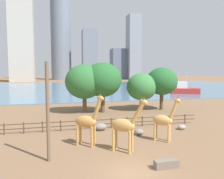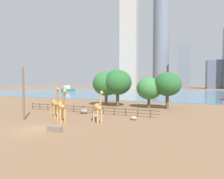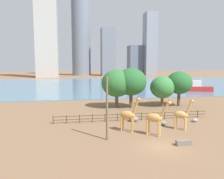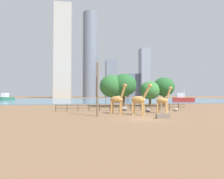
# 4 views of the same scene
# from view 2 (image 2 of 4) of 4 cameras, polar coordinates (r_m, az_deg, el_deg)

# --- Properties ---
(ground_plane) EXTENTS (400.00, 400.00, 0.00)m
(ground_plane) POSITION_cam_2_polar(r_m,az_deg,el_deg) (97.24, 12.08, -1.05)
(ground_plane) COLOR brown
(harbor_water) EXTENTS (180.00, 86.00, 0.20)m
(harbor_water) POSITION_cam_2_polar(r_m,az_deg,el_deg) (94.29, 11.77, -1.09)
(harbor_water) COLOR slate
(harbor_water) RESTS_ON ground
(giraffe_tall) EXTENTS (2.87, 2.17, 5.07)m
(giraffe_tall) POSITION_cam_2_polar(r_m,az_deg,el_deg) (28.84, -18.14, -4.24)
(giraffe_tall) COLOR #C18C47
(giraffe_tall) RESTS_ON ground
(giraffe_companion) EXTENTS (3.06, 2.64, 4.97)m
(giraffe_companion) POSITION_cam_2_polar(r_m,az_deg,el_deg) (25.21, -16.14, -5.11)
(giraffe_companion) COLOR tan
(giraffe_companion) RESTS_ON ground
(giraffe_young) EXTENTS (2.49, 2.26, 4.65)m
(giraffe_young) POSITION_cam_2_polar(r_m,az_deg,el_deg) (24.33, -4.62, -5.78)
(giraffe_young) COLOR tan
(giraffe_young) RESTS_ON ground
(utility_pole) EXTENTS (0.28, 0.28, 7.84)m
(utility_pole) POSITION_cam_2_polar(r_m,az_deg,el_deg) (29.06, -26.95, -1.22)
(utility_pole) COLOR brown
(utility_pole) RESTS_ON ground
(boulder_near_fence) EXTENTS (1.05, 0.93, 0.70)m
(boulder_near_fence) POSITION_cam_2_polar(r_m,az_deg,el_deg) (27.66, -5.37, -8.60)
(boulder_near_fence) COLOR gray
(boulder_near_fence) RESTS_ON ground
(boulder_by_pole) EXTENTS (1.53, 1.12, 0.84)m
(boulder_by_pole) POSITION_cam_2_polar(r_m,az_deg,el_deg) (31.98, -9.18, -7.01)
(boulder_by_pole) COLOR gray
(boulder_by_pole) RESTS_ON ground
(boulder_small) EXTENTS (1.02, 0.80, 0.60)m
(boulder_small) POSITION_cam_2_polar(r_m,az_deg,el_deg) (26.50, 7.09, -9.20)
(boulder_small) COLOR gray
(boulder_small) RESTS_ON ground
(feeding_trough) EXTENTS (1.80, 0.60, 0.60)m
(feeding_trough) POSITION_cam_2_polar(r_m,az_deg,el_deg) (21.39, -18.16, -12.09)
(feeding_trough) COLOR #72665B
(feeding_trough) RESTS_ON ground
(enclosure_fence) EXTENTS (26.12, 0.14, 1.30)m
(enclosure_fence) POSITION_cam_2_polar(r_m,az_deg,el_deg) (32.56, -8.84, -6.24)
(enclosure_fence) COLOR #4C3826
(enclosure_fence) RESTS_ON ground
(tree_left_large) EXTENTS (6.45, 6.45, 8.22)m
(tree_left_large) POSITION_cam_2_polar(r_m,az_deg,el_deg) (42.08, -1.95, 1.91)
(tree_left_large) COLOR brown
(tree_left_large) RESTS_ON ground
(tree_center_broad) EXTENTS (5.40, 5.40, 6.71)m
(tree_center_broad) POSITION_cam_2_polar(r_m,az_deg,el_deg) (39.13, 11.95, 0.32)
(tree_center_broad) COLOR brown
(tree_center_broad) RESTS_ON ground
(tree_right_tall) EXTENTS (6.50, 6.50, 8.55)m
(tree_right_tall) POSITION_cam_2_polar(r_m,az_deg,el_deg) (40.66, 1.85, 2.32)
(tree_right_tall) COLOR brown
(tree_right_tall) RESTS_ON ground
(tree_left_small) EXTENTS (5.61, 5.61, 7.77)m
(tree_left_small) POSITION_cam_2_polar(r_m,az_deg,el_deg) (38.53, 17.64, 1.65)
(tree_left_small) COLOR brown
(tree_left_small) RESTS_ON ground
(boat_ferry) EXTENTS (5.19, 8.93, 3.71)m
(boat_ferry) POSITION_cam_2_polar(r_m,az_deg,el_deg) (107.63, -14.16, 0.03)
(boat_ferry) COLOR #337259
(boat_ferry) RESTS_ON harbor_water
(skyline_tower_needle) EXTENTS (11.97, 13.06, 25.64)m
(skyline_tower_needle) POSITION_cam_2_polar(r_m,az_deg,el_deg) (184.60, 30.27, 4.23)
(skyline_tower_needle) COLOR slate
(skyline_tower_needle) RESTS_ON ground
(skyline_block_central) EXTENTS (15.93, 15.93, 92.54)m
(skyline_block_central) POSITION_cam_2_polar(r_m,az_deg,el_deg) (190.33, 15.70, 14.55)
(skyline_block_central) COLOR slate
(skyline_block_central) RESTS_ON ground
(skyline_tower_glass) EXTENTS (11.06, 12.91, 39.09)m
(skyline_tower_glass) POSITION_cam_2_polar(r_m,az_deg,el_deg) (175.30, 22.34, 6.69)
(skyline_tower_glass) COLOR slate
(skyline_tower_glass) RESTS_ON ground
(skyline_block_left) EXTENTS (15.10, 8.06, 84.78)m
(skyline_block_left) POSITION_cam_2_polar(r_m,az_deg,el_deg) (163.70, 5.49, 15.27)
(skyline_block_left) COLOR #B7B2A8
(skyline_block_left) RESTS_ON ground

